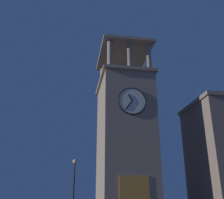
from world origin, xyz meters
name	(u,v)px	position (x,y,z in m)	size (l,w,h in m)	color
clocktower	(125,138)	(0.30, -2.05, 8.88)	(6.81, 9.37, 23.39)	gray
street_lamp	(74,177)	(6.56, 4.21, 3.68)	(0.44, 0.44, 5.29)	black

